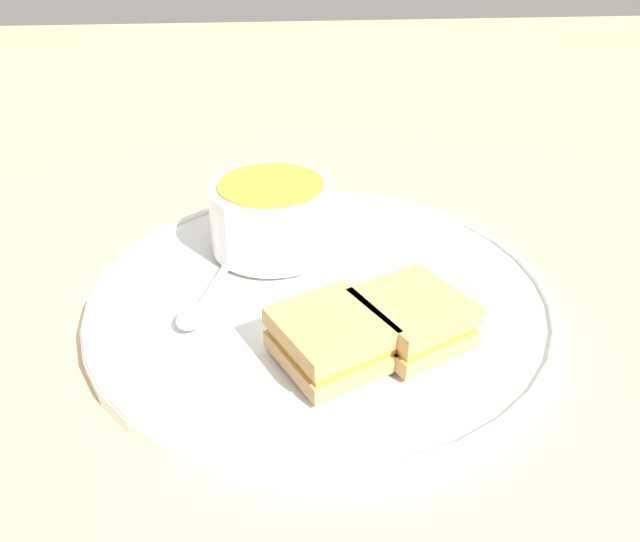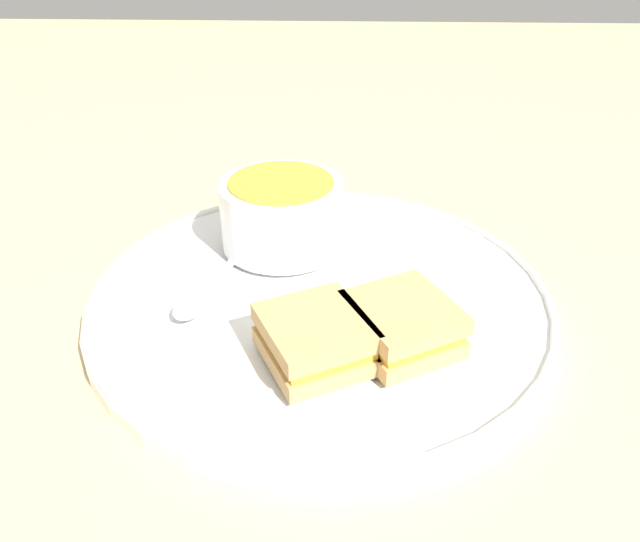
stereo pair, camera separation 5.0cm
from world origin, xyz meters
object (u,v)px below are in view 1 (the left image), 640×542
object	(u,v)px
sandwich_half_near	(334,338)
soup_bowl	(272,215)
spoon	(197,310)
sandwich_half_far	(412,318)

from	to	relation	value
sandwich_half_near	soup_bowl	bearing A→B (deg)	-76.12
spoon	sandwich_half_near	bearing A→B (deg)	75.20
spoon	soup_bowl	bearing A→B (deg)	164.98
spoon	sandwich_half_far	bearing A→B (deg)	91.64
soup_bowl	sandwich_half_near	bearing A→B (deg)	103.88
sandwich_half_near	sandwich_half_far	world-z (taller)	same
soup_bowl	sandwich_half_far	size ratio (longest dim) A/B	1.15
sandwich_half_near	sandwich_half_far	xyz separation A→B (m)	(-0.06, -0.02, 0.00)
spoon	sandwich_half_far	world-z (taller)	sandwich_half_far
soup_bowl	sandwich_half_near	size ratio (longest dim) A/B	1.16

